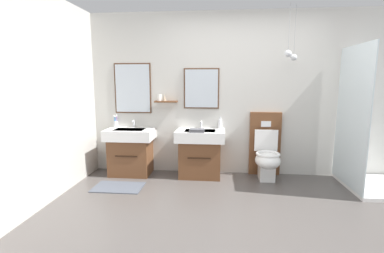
# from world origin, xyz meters

# --- Properties ---
(ground_plane) EXTENTS (6.25, 4.65, 0.10)m
(ground_plane) POSITION_xyz_m (0.00, 0.00, -0.05)
(ground_plane) COLOR #4C4744
(ground_plane) RESTS_ON ground
(wall_back) EXTENTS (5.05, 0.50, 2.54)m
(wall_back) POSITION_xyz_m (-0.02, 1.66, 1.27)
(wall_back) COLOR beige
(wall_back) RESTS_ON ground
(wall_left) EXTENTS (0.12, 3.45, 2.54)m
(wall_left) POSITION_xyz_m (-2.46, 0.00, 1.27)
(wall_left) COLOR beige
(wall_left) RESTS_ON ground
(bath_mat) EXTENTS (0.68, 0.44, 0.01)m
(bath_mat) POSITION_xyz_m (-1.75, 0.78, 0.01)
(bath_mat) COLOR #474C56
(bath_mat) RESTS_ON ground
(vanity_sink_left) EXTENTS (0.75, 0.52, 0.73)m
(vanity_sink_left) POSITION_xyz_m (-1.75, 1.39, 0.39)
(vanity_sink_left) COLOR brown
(vanity_sink_left) RESTS_ON ground
(tap_on_left_sink) EXTENTS (0.03, 0.13, 0.11)m
(tap_on_left_sink) POSITION_xyz_m (-1.75, 1.58, 0.80)
(tap_on_left_sink) COLOR silver
(tap_on_left_sink) RESTS_ON vanity_sink_left
(vanity_sink_right) EXTENTS (0.75, 0.52, 0.73)m
(vanity_sink_right) POSITION_xyz_m (-0.64, 1.39, 0.39)
(vanity_sink_right) COLOR brown
(vanity_sink_right) RESTS_ON ground
(tap_on_right_sink) EXTENTS (0.03, 0.13, 0.11)m
(tap_on_right_sink) POSITION_xyz_m (-0.64, 1.58, 0.80)
(tap_on_right_sink) COLOR silver
(tap_on_right_sink) RESTS_ON vanity_sink_right
(toilet) EXTENTS (0.48, 0.62, 1.00)m
(toilet) POSITION_xyz_m (0.37, 1.40, 0.38)
(toilet) COLOR brown
(toilet) RESTS_ON ground
(toothbrush_cup) EXTENTS (0.07, 0.07, 0.21)m
(toothbrush_cup) POSITION_xyz_m (-2.04, 1.57, 0.79)
(toothbrush_cup) COLOR silver
(toothbrush_cup) RESTS_ON vanity_sink_left
(soap_dispenser) EXTENTS (0.06, 0.06, 0.19)m
(soap_dispenser) POSITION_xyz_m (-0.34, 1.58, 0.81)
(soap_dispenser) COLOR white
(soap_dispenser) RESTS_ON vanity_sink_right
(folded_hand_towel) EXTENTS (0.22, 0.16, 0.04)m
(folded_hand_towel) POSITION_xyz_m (-0.68, 1.23, 0.75)
(folded_hand_towel) COLOR #47474C
(folded_hand_towel) RESTS_ON vanity_sink_right
(shower_tray) EXTENTS (1.01, 0.97, 1.95)m
(shower_tray) POSITION_xyz_m (1.74, 1.09, 0.39)
(shower_tray) COLOR white
(shower_tray) RESTS_ON ground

